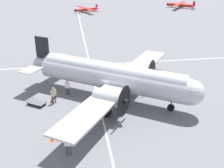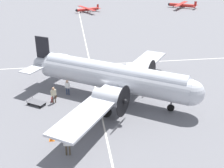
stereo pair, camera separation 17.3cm
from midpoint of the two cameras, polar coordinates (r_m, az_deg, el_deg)
ground_plane at (r=29.86m, az=0.17°, el=-2.83°), size 300.00×300.00×0.00m
apron_line_eastwest at (r=29.69m, az=-2.72°, el=-3.01°), size 120.00×0.16×0.01m
apron_line_northsouth at (r=39.38m, az=-2.09°, el=4.05°), size 0.16×120.00×0.01m
airliner_main at (r=28.66m, az=0.88°, el=1.43°), size 19.64×17.96×5.63m
crew_foreground at (r=21.39m, az=-8.83°, el=-11.63°), size 0.34×0.62×1.83m
passenger_boarding at (r=28.97m, az=-11.61°, el=-1.88°), size 0.34×0.55×1.75m
ramp_agent at (r=30.42m, az=-8.89°, el=-0.38°), size 0.36×0.54×1.74m
suitcase_near_door at (r=29.63m, az=-11.94°, el=-3.12°), size 0.42×0.12×0.49m
suitcase_upright_spare at (r=30.42m, az=-11.22°, el=-2.24°), size 0.51×0.16×0.56m
baggage_cart at (r=29.38m, az=-14.96°, el=-3.59°), size 1.88×2.10×0.56m
light_aircraft_distant at (r=88.72m, az=13.99°, el=15.31°), size 9.98×8.55×2.17m
light_aircraft_taxiing at (r=79.67m, az=-5.03°, el=14.90°), size 9.22×7.14×1.87m
traffic_cone at (r=23.70m, az=-11.93°, el=-10.51°), size 0.45×0.45×0.60m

